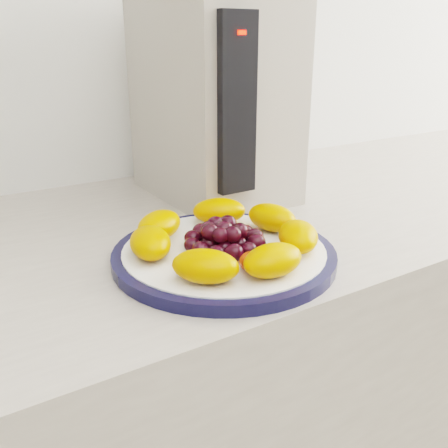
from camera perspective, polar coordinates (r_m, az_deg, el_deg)
plate_rim at (r=0.64m, az=-0.00°, el=-3.55°), size 0.29×0.29×0.01m
plate_face at (r=0.64m, az=-0.00°, el=-3.47°), size 0.26×0.26×0.02m
appliance_body at (r=0.88m, az=-1.20°, el=14.26°), size 0.20×0.28×0.34m
appliance_panel at (r=0.74m, az=1.42°, el=13.36°), size 0.06×0.02×0.26m
appliance_led at (r=0.72m, az=2.01°, el=21.04°), size 0.01×0.01×0.01m
fruit_plate at (r=0.63m, az=0.28°, el=-1.43°), size 0.25×0.24×0.04m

